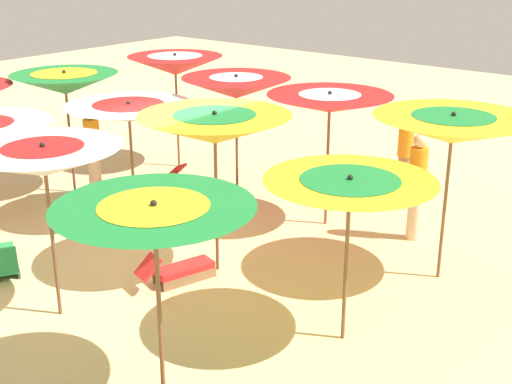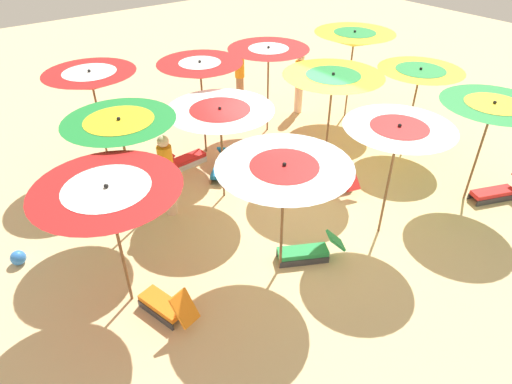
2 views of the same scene
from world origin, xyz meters
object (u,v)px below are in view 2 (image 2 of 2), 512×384
object	(u,v)px
beach_umbrella_7	(220,116)
lounger_2	(497,191)
beach_umbrella_0	(492,112)
lounger_0	(307,251)
lounger_3	(185,159)
beachgoer_2	(240,73)
beach_umbrella_6	(284,177)
lounger_4	(167,305)
lounger_1	(221,167)
beach_umbrella_9	(109,199)
beach_umbrella_5	(268,54)
beach_umbrella_2	(354,39)
beach_umbrella_8	(200,71)
lounger_5	(339,178)
beach_umbrella_4	(332,84)
beach_umbrella_10	(121,130)
beach_ball	(18,258)
beach_umbrella_1	(419,76)
beachgoer_1	(167,174)
beach_umbrella_11	(91,81)
beach_umbrella_3	(398,136)
beachgoer_0	(299,82)

from	to	relation	value
beach_umbrella_7	lounger_2	distance (m)	6.41
beach_umbrella_0	lounger_0	distance (m)	4.68
lounger_3	beachgoer_2	world-z (taller)	beachgoer_2
beach_umbrella_6	lounger_4	world-z (taller)	beach_umbrella_6
beach_umbrella_7	lounger_2	size ratio (longest dim) A/B	1.59
beach_umbrella_6	lounger_1	world-z (taller)	beach_umbrella_6
lounger_0	lounger_1	size ratio (longest dim) A/B	1.19
beach_umbrella_9	beach_umbrella_5	bearing A→B (deg)	31.84
lounger_0	lounger_3	distance (m)	4.38
beach_umbrella_5	beach_umbrella_7	bearing A→B (deg)	-144.80
beach_umbrella_6	lounger_0	bearing A→B (deg)	-12.80
lounger_3	beach_umbrella_6	bearing A→B (deg)	-100.00
beach_umbrella_2	lounger_2	xyz separation A→B (m)	(-0.51, -5.13, -2.12)
beach_umbrella_6	lounger_2	world-z (taller)	beach_umbrella_6
lounger_0	beach_umbrella_8	bearing A→B (deg)	-69.97
lounger_5	beach_umbrella_4	bearing A→B (deg)	1.58
beach_umbrella_10	beach_ball	xyz separation A→B (m)	(-2.28, 0.29, -2.08)
beach_umbrella_8	beach_ball	world-z (taller)	beach_umbrella_8
beach_umbrella_1	beachgoer_1	size ratio (longest dim) A/B	1.18
beach_umbrella_6	beach_umbrella_10	xyz separation A→B (m)	(-1.56, 2.76, 0.20)
beach_umbrella_5	beach_umbrella_9	distance (m)	6.86
beach_umbrella_9	beach_umbrella_6	bearing A→B (deg)	-20.86
beach_umbrella_1	beachgoer_1	bearing A→B (deg)	169.59
beach_umbrella_1	beach_umbrella_9	world-z (taller)	beach_umbrella_9
beach_umbrella_10	lounger_5	xyz separation A→B (m)	(4.45, -1.44, -2.02)
beach_umbrella_6	lounger_1	bearing A→B (deg)	74.60
lounger_4	lounger_5	world-z (taller)	lounger_4
lounger_5	beach_umbrella_0	bearing A→B (deg)	-122.77
beach_umbrella_1	beachgoer_1	distance (m)	6.62
lounger_4	beach_umbrella_4	bearing A→B (deg)	-86.86
beachgoer_1	lounger_4	bearing A→B (deg)	151.06
beach_umbrella_11	beach_umbrella_6	bearing A→B (deg)	-77.72
beach_umbrella_1	beachgoer_2	xyz separation A→B (m)	(-1.87, 5.06, -0.99)
beach_umbrella_1	beach_umbrella_6	bearing A→B (deg)	-164.85
beach_umbrella_0	beach_ball	size ratio (longest dim) A/B	8.41
beach_umbrella_7	beach_umbrella_9	size ratio (longest dim) A/B	0.94
beach_umbrella_4	beachgoer_2	bearing A→B (deg)	81.15
beach_umbrella_3	beachgoer_0	size ratio (longest dim) A/B	1.32
beach_umbrella_9	lounger_0	world-z (taller)	beach_umbrella_9
beach_umbrella_4	beach_umbrella_10	xyz separation A→B (m)	(-4.61, 0.78, -0.03)
beach_umbrella_5	beach_umbrella_4	bearing A→B (deg)	-95.61
beachgoer_1	beach_umbrella_2	bearing A→B (deg)	-78.94
beach_umbrella_1	beach_umbrella_7	world-z (taller)	beach_umbrella_1
beach_umbrella_4	lounger_1	bearing A→B (deg)	146.42
beach_umbrella_9	lounger_5	xyz separation A→B (m)	(5.41, 0.35, -1.91)
beach_umbrella_3	beachgoer_0	bearing A→B (deg)	64.82
lounger_0	beachgoer_0	world-z (taller)	beachgoer_0
beach_umbrella_2	lounger_0	bearing A→B (deg)	-142.52
lounger_2	beachgoer_2	distance (m)	8.00
beach_umbrella_9	lounger_4	xyz separation A→B (m)	(0.33, -0.69, -1.88)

